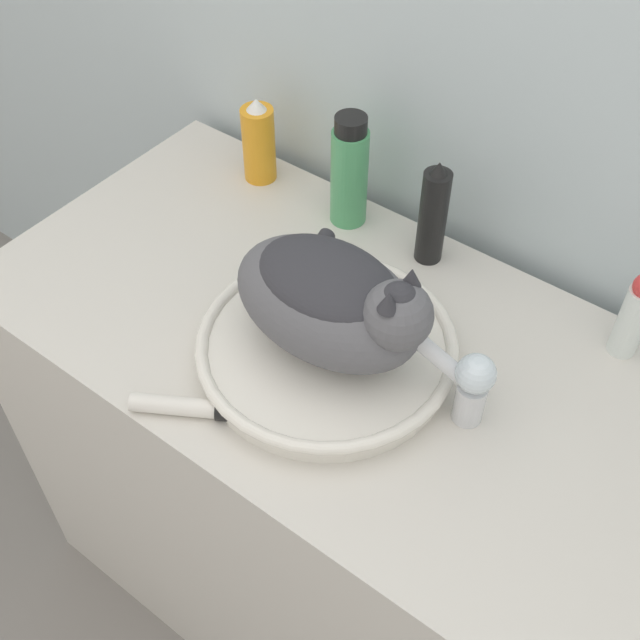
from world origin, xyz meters
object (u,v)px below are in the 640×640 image
object	(u,v)px
hairspray_can_black	(432,215)
cream_tube	(181,406)
spray_bottle_trigger	(259,142)
faucet	(466,380)
mouthwash_bottle	(349,172)
deodorant_stick	(635,315)
cat	(331,298)

from	to	relation	value
hairspray_can_black	cream_tube	bearing A→B (deg)	-101.99
spray_bottle_trigger	cream_tube	world-z (taller)	spray_bottle_trigger
spray_bottle_trigger	hairspray_can_black	world-z (taller)	hairspray_can_black
spray_bottle_trigger	hairspray_can_black	bearing A→B (deg)	0.00
faucet	mouthwash_bottle	xyz separation A→B (m)	(-0.38, 0.26, 0.02)
deodorant_stick	hairspray_can_black	size ratio (longest dim) A/B	0.79
faucet	spray_bottle_trigger	xyz separation A→B (m)	(-0.59, 0.26, 0.00)
mouthwash_bottle	cream_tube	xyz separation A→B (m)	(0.06, -0.49, -0.09)
deodorant_stick	mouthwash_bottle	bearing A→B (deg)	180.00
mouthwash_bottle	deodorant_stick	size ratio (longest dim) A/B	1.36
cat	cream_tube	distance (m)	0.26
cat	spray_bottle_trigger	size ratio (longest dim) A/B	1.86
cat	spray_bottle_trigger	world-z (taller)	cat
cream_tube	deodorant_stick	bearing A→B (deg)	47.36
deodorant_stick	faucet	bearing A→B (deg)	-118.02
cat	deodorant_stick	bearing A→B (deg)	40.30
hairspray_can_black	mouthwash_bottle	bearing A→B (deg)	180.00
mouthwash_bottle	cream_tube	bearing A→B (deg)	-82.79
hairspray_can_black	faucet	bearing A→B (deg)	-50.19
hairspray_can_black	cat	bearing A→B (deg)	-88.41
faucet	hairspray_can_black	world-z (taller)	hairspray_can_black
cat	hairspray_can_black	size ratio (longest dim) A/B	1.59
mouthwash_bottle	cream_tube	world-z (taller)	mouthwash_bottle
cat	faucet	size ratio (longest dim) A/B	2.06
faucet	spray_bottle_trigger	size ratio (longest dim) A/B	0.90
mouthwash_bottle	spray_bottle_trigger	xyz separation A→B (m)	(-0.20, 0.00, -0.02)
mouthwash_bottle	cream_tube	size ratio (longest dim) A/B	1.53
faucet	hairspray_can_black	distance (m)	0.33
faucet	cream_tube	bearing A→B (deg)	27.89
faucet	spray_bottle_trigger	bearing A→B (deg)	-32.48
faucet	mouthwash_bottle	world-z (taller)	mouthwash_bottle
faucet	mouthwash_bottle	bearing A→B (deg)	-42.78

